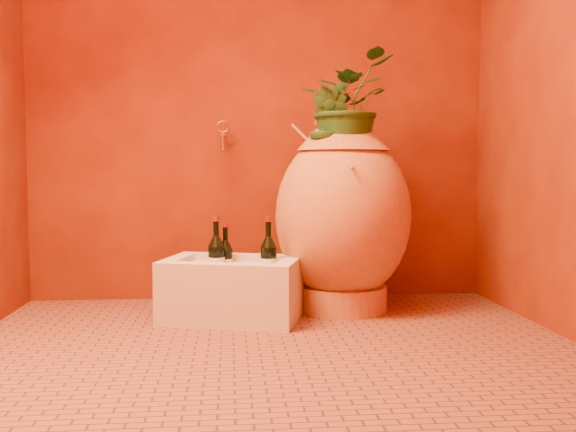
{
  "coord_description": "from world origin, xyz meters",
  "views": [
    {
      "loc": [
        -0.16,
        -2.56,
        0.71
      ],
      "look_at": [
        0.1,
        0.35,
        0.5
      ],
      "focal_mm": 40.0,
      "sensor_mm": 36.0,
      "label": 1
    }
  ],
  "objects": [
    {
      "name": "plant_side",
      "position": [
        0.32,
        0.53,
        0.92
      ],
      "size": [
        0.26,
        0.27,
        0.38
      ],
      "primitive_type": "imported",
      "rotation": [
        0.0,
        0.0,
        -0.91
      ],
      "color": "#1D481A",
      "rests_on": "amphora"
    },
    {
      "name": "amphora",
      "position": [
        0.4,
        0.62,
        0.48
      ],
      "size": [
        0.75,
        0.75,
        0.97
      ],
      "rotation": [
        0.0,
        0.0,
        0.11
      ],
      "color": "#BF7136",
      "rests_on": "floor"
    },
    {
      "name": "wine_bottle_b",
      "position": [
        -0.19,
        0.55,
        0.27
      ],
      "size": [
        0.07,
        0.07,
        0.3
      ],
      "color": "black",
      "rests_on": "stone_basin"
    },
    {
      "name": "plant_main",
      "position": [
        0.41,
        0.6,
        1.03
      ],
      "size": [
        0.62,
        0.62,
        0.52
      ],
      "primitive_type": "imported",
      "rotation": [
        0.0,
        0.0,
        0.87
      ],
      "color": "#1D481A",
      "rests_on": "amphora"
    },
    {
      "name": "wall_right",
      "position": [
        1.25,
        0.0,
        1.25
      ],
      "size": [
        0.02,
        2.0,
        2.5
      ],
      "primitive_type": "cube",
      "color": "#5F1705",
      "rests_on": "ground"
    },
    {
      "name": "floor",
      "position": [
        0.0,
        0.0,
        0.0
      ],
      "size": [
        2.5,
        2.5,
        0.0
      ],
      "primitive_type": "plane",
      "color": "brown",
      "rests_on": "ground"
    },
    {
      "name": "stone_basin",
      "position": [
        -0.16,
        0.47,
        0.14
      ],
      "size": [
        0.72,
        0.59,
        0.29
      ],
      "rotation": [
        0.0,
        0.0,
        -0.27
      ],
      "color": "beige",
      "rests_on": "floor"
    },
    {
      "name": "wall_tap",
      "position": [
        -0.2,
        0.92,
        0.9
      ],
      "size": [
        0.07,
        0.15,
        0.16
      ],
      "color": "#A27725",
      "rests_on": "wall_back"
    },
    {
      "name": "wine_bottle_a",
      "position": [
        -0.23,
        0.5,
        0.28
      ],
      "size": [
        0.08,
        0.08,
        0.33
      ],
      "color": "black",
      "rests_on": "stone_basin"
    },
    {
      "name": "wall_back",
      "position": [
        0.0,
        1.0,
        1.25
      ],
      "size": [
        2.5,
        0.02,
        2.5
      ],
      "primitive_type": "cube",
      "color": "#5F1705",
      "rests_on": "ground"
    },
    {
      "name": "wine_bottle_c",
      "position": [
        0.02,
        0.45,
        0.28
      ],
      "size": [
        0.08,
        0.08,
        0.33
      ],
      "color": "black",
      "rests_on": "stone_basin"
    }
  ]
}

